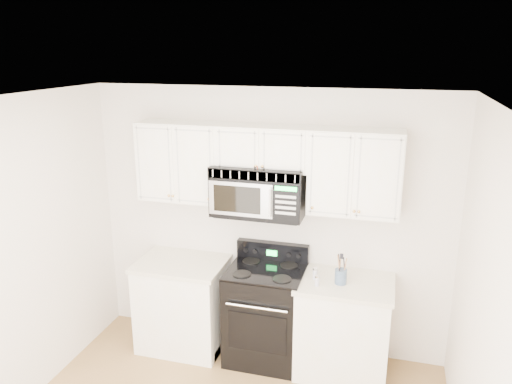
% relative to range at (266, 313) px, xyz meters
% --- Properties ---
extents(room, '(3.51, 3.51, 2.61)m').
position_rel_range_xyz_m(room, '(-0.06, -1.45, 0.82)').
color(room, '#9A7145').
rests_on(room, ground).
extents(base_cabinet_left, '(0.86, 0.65, 0.92)m').
position_rel_range_xyz_m(base_cabinet_left, '(-0.86, -0.01, -0.06)').
color(base_cabinet_left, white).
rests_on(base_cabinet_left, ground).
extents(base_cabinet_right, '(0.86, 0.65, 0.92)m').
position_rel_range_xyz_m(base_cabinet_right, '(0.74, -0.01, -0.06)').
color(base_cabinet_right, white).
rests_on(base_cabinet_right, ground).
extents(range, '(0.72, 0.65, 1.11)m').
position_rel_range_xyz_m(range, '(0.00, 0.00, 0.00)').
color(range, black).
rests_on(range, ground).
extents(upper_cabinets, '(2.44, 0.37, 0.75)m').
position_rel_range_xyz_m(upper_cabinets, '(-0.06, 0.14, 1.45)').
color(upper_cabinets, white).
rests_on(upper_cabinets, ground).
extents(microwave, '(0.84, 0.47, 0.47)m').
position_rel_range_xyz_m(microwave, '(-0.09, 0.09, 1.20)').
color(microwave, black).
rests_on(microwave, ground).
extents(utensil_crock, '(0.11, 0.11, 0.29)m').
position_rel_range_xyz_m(utensil_crock, '(0.70, -0.06, 0.51)').
color(utensil_crock, slate).
rests_on(utensil_crock, base_cabinet_right).
extents(shaker_salt, '(0.05, 0.05, 0.11)m').
position_rel_range_xyz_m(shaker_salt, '(0.47, -0.04, 0.49)').
color(shaker_salt, '#B8B5C9').
rests_on(shaker_salt, base_cabinet_right).
extents(shaker_pepper, '(0.04, 0.04, 0.10)m').
position_rel_range_xyz_m(shaker_pepper, '(0.51, -0.17, 0.49)').
color(shaker_pepper, '#B8B5C9').
rests_on(shaker_pepper, base_cabinet_right).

